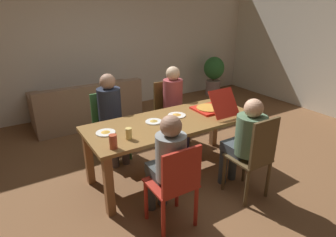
{
  "coord_description": "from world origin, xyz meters",
  "views": [
    {
      "loc": [
        -1.72,
        -2.71,
        2.07
      ],
      "look_at": [
        0.0,
        0.1,
        0.73
      ],
      "focal_mm": 30.43,
      "sensor_mm": 36.0,
      "label": 1
    }
  ],
  "objects_px": {
    "chair_2": "(255,156)",
    "person_2": "(246,138)",
    "couch": "(87,108)",
    "potted_plant": "(214,73)",
    "plate_0": "(177,115)",
    "plate_1": "(106,132)",
    "dining_table": "(172,128)",
    "chair_3": "(175,184)",
    "pizza_box_0": "(211,108)",
    "chair_0": "(109,122)",
    "drinking_glass_1": "(129,134)",
    "person_3": "(167,160)",
    "chair_1": "(169,109)",
    "drinking_glass_0": "(113,142)",
    "person_0": "(111,111)",
    "plate_2": "(154,121)",
    "person_1": "(175,100)"
  },
  "relations": [
    {
      "from": "chair_3",
      "to": "plate_2",
      "type": "bearing_deg",
      "value": 73.09
    },
    {
      "from": "chair_2",
      "to": "chair_3",
      "type": "relative_size",
      "value": 1.09
    },
    {
      "from": "dining_table",
      "to": "chair_0",
      "type": "height_order",
      "value": "chair_0"
    },
    {
      "from": "plate_1",
      "to": "drinking_glass_0",
      "type": "xyz_separation_m",
      "value": [
        -0.05,
        -0.38,
        0.06
      ]
    },
    {
      "from": "person_2",
      "to": "pizza_box_0",
      "type": "xyz_separation_m",
      "value": [
        0.12,
        0.75,
        0.1
      ]
    },
    {
      "from": "chair_1",
      "to": "plate_0",
      "type": "distance_m",
      "value": 0.87
    },
    {
      "from": "person_0",
      "to": "couch",
      "type": "bearing_deg",
      "value": 86.97
    },
    {
      "from": "pizza_box_0",
      "to": "plate_0",
      "type": "distance_m",
      "value": 0.49
    },
    {
      "from": "potted_plant",
      "to": "drinking_glass_0",
      "type": "bearing_deg",
      "value": -142.79
    },
    {
      "from": "person_3",
      "to": "couch",
      "type": "bearing_deg",
      "value": 88.44
    },
    {
      "from": "person_2",
      "to": "chair_3",
      "type": "relative_size",
      "value": 1.28
    },
    {
      "from": "dining_table",
      "to": "person_3",
      "type": "distance_m",
      "value": 0.86
    },
    {
      "from": "person_1",
      "to": "potted_plant",
      "type": "relative_size",
      "value": 1.33
    },
    {
      "from": "person_0",
      "to": "chair_1",
      "type": "height_order",
      "value": "person_0"
    },
    {
      "from": "plate_2",
      "to": "chair_3",
      "type": "bearing_deg",
      "value": -106.91
    },
    {
      "from": "drinking_glass_0",
      "to": "couch",
      "type": "bearing_deg",
      "value": 79.9
    },
    {
      "from": "person_0",
      "to": "couch",
      "type": "height_order",
      "value": "person_0"
    },
    {
      "from": "drinking_glass_0",
      "to": "plate_2",
      "type": "bearing_deg",
      "value": 29.94
    },
    {
      "from": "person_0",
      "to": "drinking_glass_0",
      "type": "relative_size",
      "value": 8.4
    },
    {
      "from": "drinking_glass_1",
      "to": "couch",
      "type": "relative_size",
      "value": 0.07
    },
    {
      "from": "chair_3",
      "to": "plate_0",
      "type": "distance_m",
      "value": 1.16
    },
    {
      "from": "dining_table",
      "to": "chair_3",
      "type": "relative_size",
      "value": 2.33
    },
    {
      "from": "pizza_box_0",
      "to": "drinking_glass_0",
      "type": "xyz_separation_m",
      "value": [
        -1.48,
        -0.31,
        0.02
      ]
    },
    {
      "from": "person_1",
      "to": "person_3",
      "type": "height_order",
      "value": "person_1"
    },
    {
      "from": "person_2",
      "to": "chair_3",
      "type": "height_order",
      "value": "person_2"
    },
    {
      "from": "chair_0",
      "to": "chair_1",
      "type": "distance_m",
      "value": 0.99
    },
    {
      "from": "person_2",
      "to": "drinking_glass_0",
      "type": "height_order",
      "value": "person_2"
    },
    {
      "from": "chair_1",
      "to": "chair_3",
      "type": "distance_m",
      "value": 1.97
    },
    {
      "from": "plate_1",
      "to": "potted_plant",
      "type": "bearing_deg",
      "value": 33.57
    },
    {
      "from": "person_0",
      "to": "drinking_glass_1",
      "type": "bearing_deg",
      "value": -99.88
    },
    {
      "from": "person_0",
      "to": "plate_2",
      "type": "bearing_deg",
      "value": -67.79
    },
    {
      "from": "plate_1",
      "to": "couch",
      "type": "distance_m",
      "value": 2.3
    },
    {
      "from": "person_0",
      "to": "chair_2",
      "type": "bearing_deg",
      "value": -59.11
    },
    {
      "from": "chair_0",
      "to": "plate_2",
      "type": "xyz_separation_m",
      "value": [
        0.28,
        -0.83,
        0.25
      ]
    },
    {
      "from": "drinking_glass_0",
      "to": "drinking_glass_1",
      "type": "relative_size",
      "value": 1.19
    },
    {
      "from": "person_0",
      "to": "chair_2",
      "type": "height_order",
      "value": "person_0"
    },
    {
      "from": "person_0",
      "to": "drinking_glass_0",
      "type": "bearing_deg",
      "value": -109.74
    },
    {
      "from": "drinking_glass_1",
      "to": "potted_plant",
      "type": "xyz_separation_m",
      "value": [
        3.35,
        2.59,
        -0.27
      ]
    },
    {
      "from": "plate_2",
      "to": "drinking_glass_1",
      "type": "bearing_deg",
      "value": -149.12
    },
    {
      "from": "plate_0",
      "to": "couch",
      "type": "height_order",
      "value": "couch"
    },
    {
      "from": "chair_1",
      "to": "drinking_glass_1",
      "type": "bearing_deg",
      "value": -137.72
    },
    {
      "from": "plate_0",
      "to": "plate_1",
      "type": "height_order",
      "value": "same"
    },
    {
      "from": "chair_2",
      "to": "person_2",
      "type": "height_order",
      "value": "person_2"
    },
    {
      "from": "plate_0",
      "to": "chair_2",
      "type": "bearing_deg",
      "value": -70.18
    },
    {
      "from": "chair_3",
      "to": "couch",
      "type": "relative_size",
      "value": 0.49
    },
    {
      "from": "pizza_box_0",
      "to": "person_2",
      "type": "bearing_deg",
      "value": -98.8
    },
    {
      "from": "person_2",
      "to": "potted_plant",
      "type": "xyz_separation_m",
      "value": [
        2.19,
        3.14,
        -0.16
      ]
    },
    {
      "from": "pizza_box_0",
      "to": "drinking_glass_1",
      "type": "relative_size",
      "value": 4.72
    },
    {
      "from": "chair_0",
      "to": "drinking_glass_1",
      "type": "height_order",
      "value": "chair_0"
    },
    {
      "from": "couch",
      "to": "potted_plant",
      "type": "xyz_separation_m",
      "value": [
        3.1,
        0.11,
        0.25
      ]
    }
  ]
}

